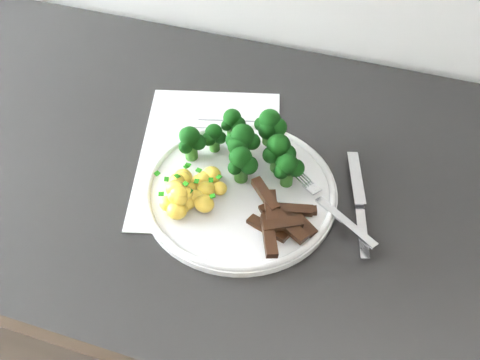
{
  "coord_description": "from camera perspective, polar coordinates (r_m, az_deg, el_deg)",
  "views": [
    {
      "loc": [
        0.05,
        1.16,
        1.51
      ],
      "look_at": [
        -0.1,
        1.63,
        0.95
      ],
      "focal_mm": 41.55,
      "sensor_mm": 36.0,
      "label": 1
    }
  ],
  "objects": [
    {
      "name": "fork",
      "position": [
        0.74,
        9.61,
        -3.03
      ],
      "size": [
        0.14,
        0.11,
        0.01
      ],
      "color": "silver",
      "rests_on": "plate"
    },
    {
      "name": "counter",
      "position": [
        1.18,
        -0.71,
        -14.33
      ],
      "size": [
        2.46,
        0.62,
        0.92
      ],
      "color": "black",
      "rests_on": "ground"
    },
    {
      "name": "recipe_paper",
      "position": [
        0.82,
        -3.13,
        2.53
      ],
      "size": [
        0.27,
        0.33,
        0.0
      ],
      "color": "silver",
      "rests_on": "counter"
    },
    {
      "name": "plate",
      "position": [
        0.76,
        0.0,
        -1.11
      ],
      "size": [
        0.27,
        0.27,
        0.02
      ],
      "color": "silver",
      "rests_on": "counter"
    },
    {
      "name": "potatoes",
      "position": [
        0.74,
        -5.24,
        -1.24
      ],
      "size": [
        0.09,
        0.1,
        0.04
      ],
      "color": "yellow",
      "rests_on": "plate"
    },
    {
      "name": "beef_strips",
      "position": [
        0.72,
        4.08,
        -3.8
      ],
      "size": [
        0.1,
        0.12,
        0.03
      ],
      "color": "black",
      "rests_on": "plate"
    },
    {
      "name": "broccoli",
      "position": [
        0.77,
        0.87,
        3.8
      ],
      "size": [
        0.19,
        0.11,
        0.07
      ],
      "color": "#295D1B",
      "rests_on": "plate"
    },
    {
      "name": "knife",
      "position": [
        0.75,
        12.24,
        -3.56
      ],
      "size": [
        0.06,
        0.18,
        0.02
      ],
      "color": "silver",
      "rests_on": "plate"
    }
  ]
}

